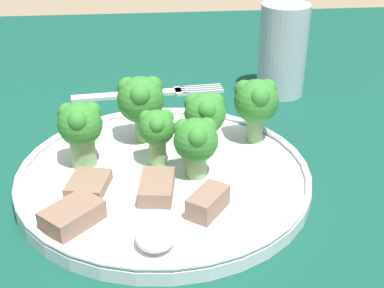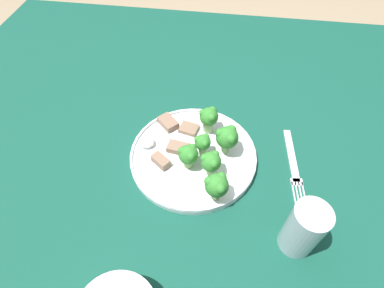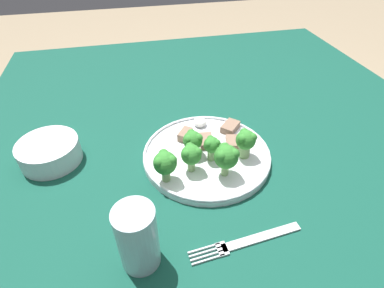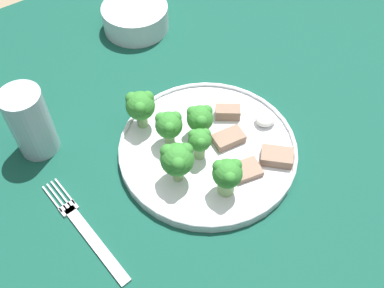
# 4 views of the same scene
# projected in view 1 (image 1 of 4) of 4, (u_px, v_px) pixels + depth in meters

# --- Properties ---
(dinner_plate) EXTENTS (0.27, 0.27, 0.02)m
(dinner_plate) POSITION_uv_depth(u_px,v_px,m) (164.00, 176.00, 0.50)
(dinner_plate) COLOR white
(dinner_plate) RESTS_ON table
(fork) EXTENTS (0.04, 0.20, 0.00)m
(fork) POSITION_uv_depth(u_px,v_px,m) (147.00, 93.00, 0.68)
(fork) COLOR silver
(fork) RESTS_ON table
(drinking_glass) EXTENTS (0.06, 0.06, 0.11)m
(drinking_glass) POSITION_uv_depth(u_px,v_px,m) (282.00, 55.00, 0.67)
(drinking_glass) COLOR #B2C1CC
(drinking_glass) RESTS_ON table
(broccoli_floret_near_rim_left) EXTENTS (0.04, 0.04, 0.06)m
(broccoli_floret_near_rim_left) POSITION_uv_depth(u_px,v_px,m) (80.00, 127.00, 0.49)
(broccoli_floret_near_rim_left) COLOR #7FA866
(broccoli_floret_near_rim_left) RESTS_ON dinner_plate
(broccoli_floret_center_left) EXTENTS (0.04, 0.04, 0.06)m
(broccoli_floret_center_left) POSITION_uv_depth(u_px,v_px,m) (196.00, 141.00, 0.47)
(broccoli_floret_center_left) COLOR #7FA866
(broccoli_floret_center_left) RESTS_ON dinner_plate
(broccoli_floret_back_left) EXTENTS (0.05, 0.05, 0.07)m
(broccoli_floret_back_left) POSITION_uv_depth(u_px,v_px,m) (141.00, 99.00, 0.53)
(broccoli_floret_back_left) COLOR #7FA866
(broccoli_floret_back_left) RESTS_ON dinner_plate
(broccoli_floret_front_left) EXTENTS (0.05, 0.04, 0.07)m
(broccoli_floret_front_left) POSITION_uv_depth(u_px,v_px,m) (256.00, 101.00, 0.53)
(broccoli_floret_front_left) COLOR #7FA866
(broccoli_floret_front_left) RESTS_ON dinner_plate
(broccoli_floret_center_back) EXTENTS (0.04, 0.04, 0.06)m
(broccoli_floret_center_back) POSITION_uv_depth(u_px,v_px,m) (205.00, 113.00, 0.51)
(broccoli_floret_center_back) COLOR #7FA866
(broccoli_floret_center_back) RESTS_ON dinner_plate
(broccoli_floret_mid_cluster) EXTENTS (0.03, 0.03, 0.06)m
(broccoli_floret_mid_cluster) POSITION_uv_depth(u_px,v_px,m) (157.00, 129.00, 0.49)
(broccoli_floret_mid_cluster) COLOR #7FA866
(broccoli_floret_mid_cluster) RESTS_ON dinner_plate
(meat_slice_front_slice) EXTENTS (0.05, 0.05, 0.02)m
(meat_slice_front_slice) POSITION_uv_depth(u_px,v_px,m) (72.00, 215.00, 0.42)
(meat_slice_front_slice) COLOR #846651
(meat_slice_front_slice) RESTS_ON dinner_plate
(meat_slice_middle_slice) EXTENTS (0.05, 0.04, 0.01)m
(meat_slice_middle_slice) POSITION_uv_depth(u_px,v_px,m) (89.00, 184.00, 0.47)
(meat_slice_middle_slice) COLOR #846651
(meat_slice_middle_slice) RESTS_ON dinner_plate
(meat_slice_rear_slice) EXTENTS (0.04, 0.04, 0.02)m
(meat_slice_rear_slice) POSITION_uv_depth(u_px,v_px,m) (208.00, 202.00, 0.44)
(meat_slice_rear_slice) COLOR #846651
(meat_slice_rear_slice) RESTS_ON dinner_plate
(meat_slice_edge_slice) EXTENTS (0.05, 0.03, 0.01)m
(meat_slice_edge_slice) POSITION_uv_depth(u_px,v_px,m) (157.00, 187.00, 0.46)
(meat_slice_edge_slice) COLOR #846651
(meat_slice_edge_slice) RESTS_ON dinner_plate
(sauce_dollop) EXTENTS (0.03, 0.03, 0.02)m
(sauce_dollop) POSITION_uv_depth(u_px,v_px,m) (155.00, 236.00, 0.40)
(sauce_dollop) COLOR white
(sauce_dollop) RESTS_ON dinner_plate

